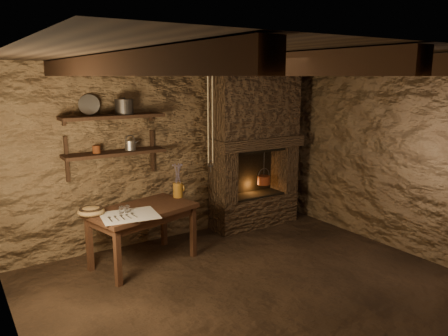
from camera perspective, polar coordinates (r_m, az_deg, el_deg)
floor at (r=4.79m, az=4.60°, el=-15.89°), size 4.50×4.50×0.00m
back_wall at (r=6.03m, az=-6.87°, el=1.99°), size 4.50×0.04×2.40m
left_wall at (r=3.51m, az=-25.77°, el=-6.37°), size 0.04×4.00×2.40m
right_wall at (r=5.98m, az=22.15°, el=1.12°), size 0.04×4.00×2.40m
ceiling at (r=4.24m, az=5.15°, el=14.17°), size 4.50×4.00×0.04m
beam_far_left at (r=3.52m, az=-15.01°, el=12.83°), size 0.14×3.95×0.16m
beam_mid_left at (r=3.95m, az=-0.74°, el=13.08°), size 0.14×3.95×0.16m
beam_mid_right at (r=4.56m, az=10.21°, el=12.74°), size 0.14×3.95×0.16m
beam_far_right at (r=5.30m, az=18.32°, el=12.19°), size 0.14×3.95×0.16m
shelf_lower at (r=5.55m, az=-14.05°, el=1.90°), size 1.25×0.30×0.04m
shelf_upper at (r=5.49m, az=-14.29°, el=6.53°), size 1.25×0.30×0.04m
hearth at (r=6.48m, az=4.02°, el=2.97°), size 1.43×0.51×2.30m
work_table at (r=5.39m, az=-10.53°, el=-8.42°), size 1.35×0.97×0.70m
linen_cloth at (r=5.02m, az=-12.25°, el=-6.07°), size 0.68×0.58×0.01m
pewter_cutlery_row at (r=5.00m, az=-12.17°, el=-6.02°), size 0.54×0.27×0.01m
drinking_glasses at (r=5.12m, az=-12.54°, el=-5.22°), size 0.20×0.06×0.08m
stoneware_jug at (r=5.64m, az=-6.04°, el=-1.94°), size 0.16×0.16×0.44m
wooden_bowl at (r=5.17m, az=-16.97°, el=-5.45°), size 0.33×0.33×0.11m
iron_stockpot at (r=5.53m, az=-12.90°, el=7.71°), size 0.23×0.23×0.17m
tin_pan at (r=5.50m, az=-17.21°, el=7.89°), size 0.27×0.18×0.25m
small_kettle at (r=5.60m, az=-12.15°, el=2.93°), size 0.20×0.16×0.19m
rusty_tin at (r=5.47m, az=-16.33°, el=2.35°), size 0.12×0.12×0.09m
red_pot at (r=6.63m, az=5.21°, el=-1.50°), size 0.24×0.24×0.54m
hanging_ropes at (r=5.15m, az=-1.80°, el=7.12°), size 0.08×0.08×1.20m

